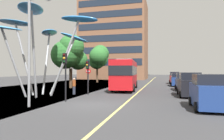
% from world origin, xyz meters
% --- Properties ---
extents(ground, '(120.00, 240.00, 0.10)m').
position_xyz_m(ground, '(-0.67, 0.00, -0.05)').
color(ground, '#38383A').
extents(red_bus, '(3.26, 9.78, 3.84)m').
position_xyz_m(red_bus, '(0.27, 11.61, 2.10)').
color(red_bus, red).
rests_on(red_bus, ground).
extents(leaf_sculpture, '(10.60, 11.05, 7.99)m').
position_xyz_m(leaf_sculpture, '(-6.50, 4.53, 6.41)').
color(leaf_sculpture, '#9EA0A5').
rests_on(leaf_sculpture, ground).
extents(traffic_light_kerb_near, '(0.28, 0.42, 3.75)m').
position_xyz_m(traffic_light_kerb_near, '(-2.42, 0.69, 2.72)').
color(traffic_light_kerb_near, black).
rests_on(traffic_light_kerb_near, ground).
extents(traffic_light_kerb_far, '(0.28, 0.42, 3.39)m').
position_xyz_m(traffic_light_kerb_far, '(-2.45, 5.51, 2.46)').
color(traffic_light_kerb_far, black).
rests_on(traffic_light_kerb_far, ground).
extents(car_parked_near, '(2.02, 3.87, 2.18)m').
position_xyz_m(car_parked_near, '(7.65, 0.24, 1.04)').
color(car_parked_near, navy).
rests_on(car_parked_near, ground).
extents(car_parked_mid, '(2.06, 4.42, 2.25)m').
position_xyz_m(car_parked_mid, '(7.32, 6.64, 1.06)').
color(car_parked_mid, black).
rests_on(car_parked_mid, ground).
extents(car_parked_far, '(2.02, 4.27, 2.16)m').
position_xyz_m(car_parked_far, '(7.42, 12.54, 1.01)').
color(car_parked_far, navy).
rests_on(car_parked_far, ground).
extents(car_side_street, '(2.04, 4.13, 2.05)m').
position_xyz_m(car_side_street, '(7.15, 19.69, 0.97)').
color(car_side_street, navy).
rests_on(car_side_street, ground).
extents(car_far_side, '(1.93, 4.26, 2.24)m').
position_xyz_m(car_far_side, '(7.08, 25.86, 1.05)').
color(car_far_side, maroon).
rests_on(car_far_side, ground).
extents(street_lamp, '(1.73, 0.44, 7.36)m').
position_xyz_m(street_lamp, '(-3.33, -1.83, 4.72)').
color(street_lamp, gray).
rests_on(street_lamp, ground).
extents(tree_pavement_near, '(4.52, 5.04, 7.41)m').
position_xyz_m(tree_pavement_near, '(-7.57, 11.88, 4.85)').
color(tree_pavement_near, brown).
rests_on(tree_pavement_near, ground).
extents(tree_pavement_far, '(4.15, 4.86, 7.95)m').
position_xyz_m(tree_pavement_far, '(-8.13, 26.65, 5.33)').
color(tree_pavement_far, brown).
rests_on(tree_pavement_far, ground).
extents(pedestrian, '(0.34, 0.34, 1.68)m').
position_xyz_m(pedestrian, '(-3.85, 5.36, 0.84)').
color(pedestrian, '#2D3342').
rests_on(pedestrian, ground).
extents(no_entry_sign, '(0.60, 0.12, 2.66)m').
position_xyz_m(no_entry_sign, '(-3.27, 7.85, 1.77)').
color(no_entry_sign, gray).
rests_on(no_entry_sign, ground).
extents(backdrop_building, '(19.38, 13.68, 23.40)m').
position_xyz_m(backdrop_building, '(-9.41, 46.37, 11.70)').
color(backdrop_building, brown).
rests_on(backdrop_building, ground).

